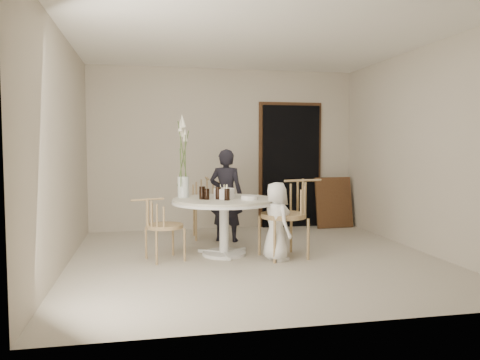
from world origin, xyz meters
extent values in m
plane|color=beige|center=(0.00, 0.00, 0.00)|extent=(4.50, 4.50, 0.00)
plane|color=white|center=(0.00, 0.00, 2.70)|extent=(4.50, 4.50, 0.00)
plane|color=beige|center=(0.00, 2.25, 1.35)|extent=(4.50, 0.00, 4.50)
plane|color=beige|center=(0.00, -2.25, 1.35)|extent=(4.50, 0.00, 4.50)
plane|color=beige|center=(-2.25, 0.00, 1.35)|extent=(0.00, 4.50, 4.50)
plane|color=beige|center=(2.25, 0.00, 1.35)|extent=(0.00, 4.50, 4.50)
cube|color=black|center=(1.15, 2.19, 1.05)|extent=(1.00, 0.10, 2.10)
cube|color=brown|center=(1.15, 2.23, 1.11)|extent=(1.12, 0.03, 2.22)
cylinder|color=silver|center=(-0.35, 0.25, 0.02)|extent=(0.56, 0.56, 0.04)
cylinder|color=silver|center=(-0.35, 0.25, 0.34)|extent=(0.12, 0.12, 0.65)
cylinder|color=silver|center=(-0.35, 0.25, 0.68)|extent=(1.33, 1.33, 0.03)
cylinder|color=beige|center=(-0.35, 0.25, 0.71)|extent=(1.30, 1.30, 0.04)
cube|color=brown|center=(1.85, 1.92, 0.43)|extent=(0.66, 0.23, 0.87)
cylinder|color=tan|center=(-0.61, 1.23, 0.24)|extent=(0.03, 0.03, 0.47)
cylinder|color=tan|center=(-0.18, 1.22, 0.24)|extent=(0.03, 0.03, 0.47)
cylinder|color=tan|center=(-0.59, 1.65, 0.24)|extent=(0.03, 0.03, 0.47)
cylinder|color=tan|center=(-0.17, 1.64, 0.24)|extent=(0.03, 0.03, 0.47)
cylinder|color=tan|center=(-0.39, 1.43, 0.50)|extent=(0.53, 0.53, 0.05)
cylinder|color=tan|center=(0.09, 0.16, 0.26)|extent=(0.03, 0.03, 0.51)
cylinder|color=tan|center=(0.17, -0.29, 0.26)|extent=(0.03, 0.03, 0.51)
cylinder|color=tan|center=(0.54, 0.23, 0.26)|extent=(0.03, 0.03, 0.51)
cylinder|color=tan|center=(0.62, -0.22, 0.26)|extent=(0.03, 0.03, 0.51)
cylinder|color=tan|center=(0.35, -0.03, 0.53)|extent=(0.57, 0.57, 0.06)
cylinder|color=tan|center=(-0.88, 0.02, 0.20)|extent=(0.03, 0.03, 0.40)
cylinder|color=tan|center=(-1.00, 0.36, 0.20)|extent=(0.03, 0.03, 0.40)
cylinder|color=tan|center=(-1.21, -0.10, 0.20)|extent=(0.03, 0.03, 0.40)
cylinder|color=tan|center=(-1.33, 0.24, 0.20)|extent=(0.03, 0.03, 0.40)
cylinder|color=tan|center=(-1.10, 0.13, 0.42)|extent=(0.45, 0.45, 0.04)
imported|color=black|center=(-0.17, 1.14, 0.68)|extent=(0.58, 0.50, 1.36)
imported|color=white|center=(0.23, -0.15, 0.48)|extent=(0.41, 0.53, 0.96)
cylinder|color=white|center=(-0.35, 0.26, 0.79)|extent=(0.27, 0.27, 0.13)
cylinder|color=#FEEDA0|center=(-0.35, 0.26, 0.88)|extent=(0.01, 0.01, 0.05)
cylinder|color=#FEEDA0|center=(-0.30, 0.29, 0.88)|extent=(0.01, 0.01, 0.05)
cylinder|color=#FEEDA0|center=(-0.39, 0.28, 0.88)|extent=(0.01, 0.01, 0.05)
cylinder|color=#FEEDA0|center=(-0.33, 0.22, 0.88)|extent=(0.01, 0.01, 0.05)
cylinder|color=black|center=(-0.58, 0.18, 0.80)|extent=(0.09, 0.09, 0.14)
cylinder|color=black|center=(-0.35, 0.05, 0.80)|extent=(0.09, 0.09, 0.14)
cylinder|color=black|center=(-0.63, 0.22, 0.81)|extent=(0.09, 0.09, 0.16)
cylinder|color=black|center=(-0.43, 0.19, 0.81)|extent=(0.09, 0.09, 0.16)
cylinder|color=white|center=(-0.06, 0.05, 0.76)|extent=(0.21, 0.21, 0.05)
cylinder|color=silver|center=(-0.85, 0.48, 0.87)|extent=(0.15, 0.15, 0.27)
cylinder|color=#46622A|center=(-0.82, 0.48, 1.21)|extent=(0.01, 0.01, 0.68)
cone|color=white|center=(-0.82, 0.48, 1.55)|extent=(0.07, 0.07, 0.18)
cylinder|color=#46622A|center=(-0.85, 0.51, 1.24)|extent=(0.01, 0.01, 0.74)
cone|color=white|center=(-0.85, 0.51, 1.61)|extent=(0.07, 0.07, 0.18)
cylinder|color=#46622A|center=(-0.88, 0.48, 1.27)|extent=(0.01, 0.01, 0.80)
cone|color=white|center=(-0.88, 0.48, 1.66)|extent=(0.07, 0.07, 0.18)
cylinder|color=#46622A|center=(-0.85, 0.45, 1.29)|extent=(0.01, 0.01, 0.86)
cone|color=white|center=(-0.85, 0.45, 1.72)|extent=(0.07, 0.07, 0.18)
camera|label=1|loc=(-1.33, -5.60, 1.38)|focal=35.00mm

